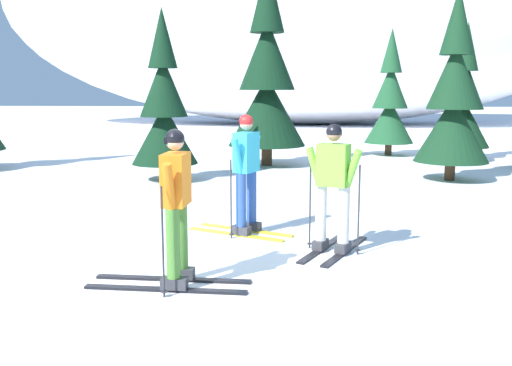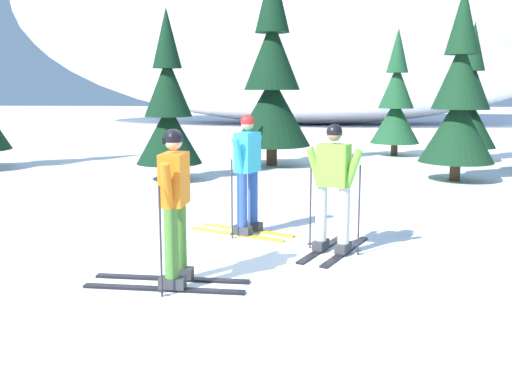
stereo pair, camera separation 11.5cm
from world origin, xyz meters
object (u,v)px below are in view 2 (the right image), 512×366
Objects in this scene: pine_tree_center_right at (459,101)px; pine_tree_center_left at (272,82)px; skier_lime_jacket at (333,187)px; pine_tree_center at (396,103)px; skier_cyan_jacket at (247,172)px; skier_orange_jacket at (174,205)px; pine_tree_right at (471,104)px; pine_tree_left at (168,109)px.

pine_tree_center_left is at bearing 151.11° from pine_tree_center_right.
pine_tree_center is at bearing 76.99° from skier_lime_jacket.
skier_cyan_jacket is (-1.21, 0.91, 0.04)m from skier_lime_jacket.
skier_cyan_jacket is 0.44× the size of pine_tree_center.
pine_tree_center is at bearing 34.85° from pine_tree_center_left.
pine_tree_center_left reaches higher than skier_orange_jacket.
pine_tree_center is 2.31m from pine_tree_right.
pine_tree_right is at bearing -32.09° from pine_tree_center.
skier_orange_jacket is at bearing -118.93° from pine_tree_right.
pine_tree_right is at bearing 27.73° from pine_tree_left.
skier_cyan_jacket reaches higher than skier_orange_jacket.
skier_lime_jacket is 0.31× the size of pine_tree_center_left.
pine_tree_center_right is at bearing 56.89° from skier_orange_jacket.
pine_tree_center_left reaches higher than skier_lime_jacket.
skier_lime_jacket is 0.42× the size of pine_tree_right.
pine_tree_center reaches higher than skier_lime_jacket.
skier_lime_jacket is 0.38× the size of pine_tree_center_right.
skier_orange_jacket is at bearing -109.07° from pine_tree_center.
skier_lime_jacket is 1.51m from skier_cyan_jacket.
pine_tree_center_left reaches higher than pine_tree_right.
pine_tree_center is at bearing 41.88° from pine_tree_left.
pine_tree_left is 0.98× the size of pine_tree_right.
skier_cyan_jacket is at bearing 143.11° from skier_lime_jacket.
pine_tree_center_right is (4.40, -2.43, -0.47)m from pine_tree_center_left.
skier_orange_jacket reaches higher than skier_lime_jacket.
pine_tree_center_left is (0.59, 10.07, 1.41)m from skier_orange_jacket.
skier_lime_jacket is at bearing -82.09° from pine_tree_center_left.
pine_tree_right is (4.57, 10.07, 0.80)m from skier_lime_jacket.
pine_tree_right reaches higher than skier_orange_jacket.
pine_tree_left is at bearing 120.72° from skier_lime_jacket.
skier_orange_jacket is 10.19m from pine_tree_center_left.
skier_cyan_jacket is 10.86m from pine_tree_right.
skier_lime_jacket is 0.96× the size of skier_cyan_jacket.
pine_tree_center_right is 4.09m from pine_tree_right.
skier_lime_jacket is 0.43× the size of pine_tree_center.
pine_tree_center_left reaches higher than skier_cyan_jacket.
pine_tree_left is 0.99× the size of pine_tree_center.
pine_tree_right is (5.77, 9.16, 0.76)m from skier_cyan_jacket.
skier_orange_jacket is 9.17m from pine_tree_center_right.
skier_lime_jacket is at bearing -114.39° from pine_tree_right.
skier_cyan_jacket is 5.48m from pine_tree_left.
skier_cyan_jacket is at bearing -65.35° from pine_tree_left.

